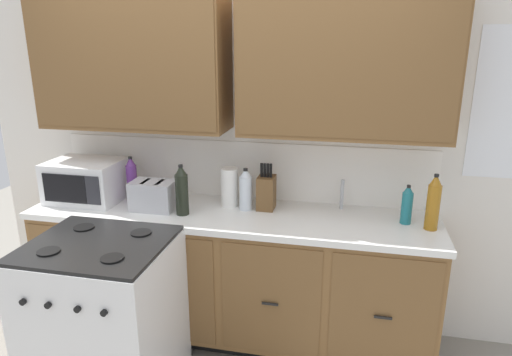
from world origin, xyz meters
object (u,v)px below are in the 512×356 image
Objects in this scene: toaster at (153,195)px; bottle_violet at (132,179)px; bottle_clear at (246,190)px; stove_range at (105,318)px; bottle_amber at (433,203)px; knife_block at (266,192)px; microwave at (86,181)px; bottle_dark at (182,190)px; bottle_teal at (407,205)px; paper_towel_roll at (230,187)px.

toaster is 0.26m from bottle_violet.
bottle_violet is 0.80m from bottle_clear.
stove_range is 0.94m from bottle_violet.
bottle_amber is 1.94m from bottle_violet.
bottle_violet is at bearing -177.78° from knife_block.
bottle_amber is at bearing -7.24° from knife_block.
microwave is 1.12m from bottle_clear.
bottle_amber is 1.51m from bottle_dark.
bottle_teal is at bearing -1.40° from bottle_clear.
bottle_amber is at bearing 1.36° from toaster.
paper_towel_roll is (0.54, 0.75, 0.59)m from stove_range.
bottle_teal is 0.74× the size of bottle_dark.
bottle_clear is (1.11, 0.06, -0.00)m from microwave.
knife_block is 0.25m from paper_towel_roll.
toaster is at bearing -167.84° from bottle_clear.
stove_range is 3.41× the size of bottle_clear.
stove_range is at bearing -136.80° from knife_block.
paper_towel_roll is (0.47, 0.17, 0.03)m from toaster.
bottle_dark reaches higher than bottle_violet.
bottle_violet is (-0.68, -0.04, 0.02)m from paper_towel_roll.
bottle_amber is (2.25, -0.03, 0.02)m from microwave.
knife_block is at bearing 172.76° from bottle_amber.
stove_range is 2.00m from bottle_amber.
bottle_dark reaches higher than bottle_clear.
knife_block is (1.24, 0.10, -0.02)m from microwave.
bottle_violet is at bearing 157.86° from bottle_dark.
microwave is 1.47× the size of bottle_dark.
bottle_clear is at bearing 175.68° from bottle_amber.
bottle_amber reaches higher than stove_range.
knife_block is 1.19× the size of paper_towel_roll.
toaster is 1.59m from bottle_teal.
bottle_amber is at bearing -6.00° from paper_towel_roll.
bottle_violet is at bearing 11.98° from microwave.
paper_towel_roll reaches higher than bottle_teal.
stove_range is 2.91× the size of bottle_dark.
stove_range is 3.06× the size of knife_block.
bottle_clear is (0.12, -0.05, 0.01)m from paper_towel_roll.
bottle_violet reaches higher than paper_towel_roll.
bottle_clear is (-0.13, -0.04, 0.02)m from knife_block.
knife_block is 0.14m from bottle_clear.
bottle_violet reaches higher than knife_block.
knife_block reaches higher than bottle_teal.
bottle_teal reaches higher than toaster.
paper_towel_roll is 0.13m from bottle_clear.
toaster is 0.83× the size of bottle_amber.
bottle_violet is at bearing -176.63° from paper_towel_roll.
bottle_teal is at bearing 0.96° from microwave.
bottle_amber is 1.08× the size of bottle_violet.
stove_range is 3.39× the size of toaster.
bottle_clear is (-1.14, 0.09, -0.03)m from bottle_amber.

